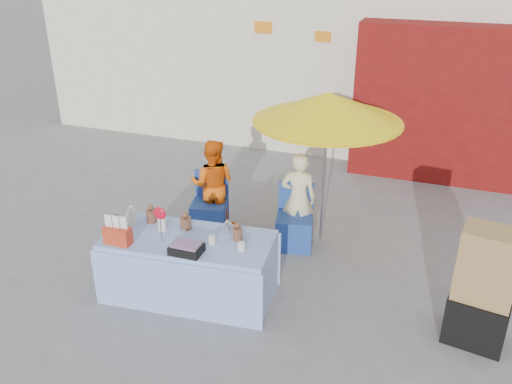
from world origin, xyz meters
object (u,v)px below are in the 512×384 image
at_px(market_table, 189,265).
at_px(vendor_beige, 298,198).
at_px(chair_left, 210,214).
at_px(vendor_orange, 213,185).
at_px(chair_right, 294,229).
at_px(box_stack, 482,291).
at_px(umbrella, 328,108).

xyz_separation_m(market_table, vendor_beige, (0.85, 1.61, 0.26)).
height_order(chair_left, vendor_orange, vendor_orange).
relative_size(vendor_orange, vendor_beige, 1.02).
bearing_deg(chair_right, market_table, -131.91).
height_order(chair_right, box_stack, box_stack).
relative_size(chair_right, vendor_orange, 0.64).
xyz_separation_m(chair_right, vendor_beige, (0.00, 0.13, 0.39)).
xyz_separation_m(chair_left, vendor_orange, (0.00, 0.13, 0.41)).
xyz_separation_m(market_table, chair_left, (-0.40, 1.47, -0.13)).
bearing_deg(market_table, chair_right, 54.71).
height_order(chair_right, vendor_orange, vendor_orange).
height_order(vendor_beige, box_stack, box_stack).
xyz_separation_m(vendor_beige, umbrella, (0.30, 0.15, 1.24)).
bearing_deg(market_table, chair_left, 99.89).
xyz_separation_m(market_table, vendor_orange, (-0.40, 1.61, 0.28)).
xyz_separation_m(chair_left, box_stack, (3.55, -1.21, 0.35)).
xyz_separation_m(chair_left, vendor_beige, (1.25, 0.13, 0.39)).
relative_size(market_table, chair_left, 2.40).
bearing_deg(box_stack, chair_left, 161.19).
bearing_deg(chair_right, umbrella, 31.29).
distance_m(chair_right, umbrella, 1.69).
xyz_separation_m(chair_right, box_stack, (2.30, -1.21, 0.35)).
relative_size(market_table, vendor_orange, 1.53).
height_order(market_table, vendor_beige, vendor_beige).
relative_size(market_table, umbrella, 0.97).
bearing_deg(vendor_orange, market_table, 91.94).
bearing_deg(vendor_beige, market_table, 50.12).
bearing_deg(chair_left, chair_right, -11.89).
distance_m(market_table, chair_right, 1.71).
xyz_separation_m(market_table, umbrella, (1.15, 1.76, 1.50)).
xyz_separation_m(market_table, chair_right, (0.85, 1.47, -0.13)).
height_order(market_table, chair_left, market_table).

